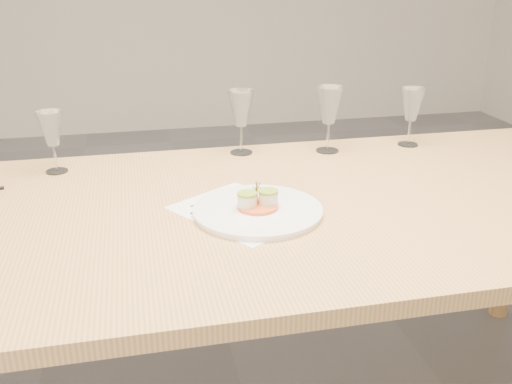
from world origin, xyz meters
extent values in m
cube|color=tan|center=(0.00, 0.00, 0.73)|extent=(2.40, 1.00, 0.04)
cylinder|color=tan|center=(1.10, 0.40, 0.35)|extent=(0.07, 0.07, 0.71)
cylinder|color=white|center=(0.00, -0.06, 0.76)|extent=(0.31, 0.31, 0.01)
cylinder|color=white|center=(0.00, -0.06, 0.76)|extent=(0.32, 0.32, 0.01)
cylinder|color=orange|center=(0.00, -0.06, 0.77)|extent=(0.10, 0.10, 0.01)
cylinder|color=beige|center=(-0.03, -0.07, 0.79)|extent=(0.05, 0.05, 0.03)
cylinder|color=beige|center=(0.02, -0.06, 0.79)|extent=(0.05, 0.05, 0.03)
cylinder|color=#8AA42D|center=(-0.03, -0.07, 0.81)|extent=(0.05, 0.05, 0.01)
cylinder|color=#8AA42D|center=(0.02, -0.06, 0.81)|extent=(0.05, 0.05, 0.01)
cylinder|color=#C1BD66|center=(0.06, -0.11, 0.76)|extent=(0.05, 0.05, 0.00)
cube|color=white|center=(-0.04, -0.04, 0.75)|extent=(0.38, 0.40, 0.00)
cube|color=black|center=(-0.12, 0.04, 0.75)|extent=(0.09, 0.06, 0.00)
cube|color=black|center=(-0.10, 0.01, 0.75)|extent=(0.14, 0.09, 0.00)
cube|color=black|center=(-0.08, -0.02, 0.75)|extent=(0.14, 0.09, 0.00)
cube|color=black|center=(-0.04, -0.07, 0.75)|extent=(0.14, 0.09, 0.00)
cube|color=black|center=(-0.03, -0.10, 0.75)|extent=(0.14, 0.09, 0.00)
cube|color=black|center=(-0.01, -0.13, 0.75)|extent=(0.14, 0.09, 0.00)
cylinder|color=white|center=(-0.52, 0.36, 0.75)|extent=(0.06, 0.06, 0.00)
cylinder|color=white|center=(-0.52, 0.36, 0.79)|extent=(0.01, 0.01, 0.08)
cone|color=white|center=(-0.52, 0.36, 0.88)|extent=(0.07, 0.07, 0.10)
cylinder|color=white|center=(0.05, 0.42, 0.75)|extent=(0.07, 0.07, 0.00)
cylinder|color=white|center=(0.05, 0.42, 0.80)|extent=(0.01, 0.01, 0.09)
cone|color=white|center=(0.05, 0.42, 0.90)|extent=(0.08, 0.08, 0.11)
cylinder|color=white|center=(0.33, 0.38, 0.75)|extent=(0.07, 0.07, 0.00)
cylinder|color=white|center=(0.33, 0.38, 0.80)|extent=(0.01, 0.01, 0.09)
cone|color=white|center=(0.33, 0.38, 0.90)|extent=(0.09, 0.09, 0.12)
cylinder|color=white|center=(0.62, 0.39, 0.75)|extent=(0.07, 0.07, 0.00)
cylinder|color=white|center=(0.62, 0.39, 0.80)|extent=(0.01, 0.01, 0.08)
cone|color=white|center=(0.62, 0.39, 0.89)|extent=(0.08, 0.08, 0.11)
camera|label=1|loc=(-0.28, -1.31, 1.32)|focal=40.00mm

